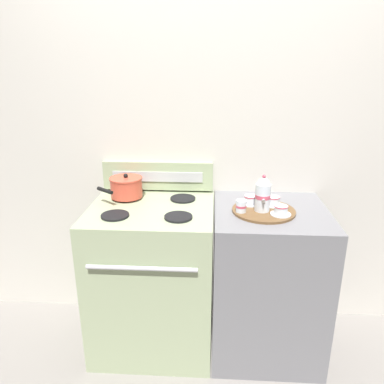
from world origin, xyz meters
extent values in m
plane|color=gray|center=(0.00, 0.00, 0.00)|extent=(6.00, 6.00, 0.00)
cube|color=beige|center=(0.00, 0.35, 1.10)|extent=(6.00, 0.05, 2.20)
cube|color=#9EAD84|center=(-0.33, 0.00, 0.46)|extent=(0.72, 0.64, 0.92)
cylinder|color=silver|center=(-0.33, -0.34, 0.72)|extent=(0.58, 0.02, 0.02)
cylinder|color=black|center=(-0.50, 0.14, 0.93)|extent=(0.15, 0.15, 0.01)
cylinder|color=black|center=(-0.15, 0.14, 0.93)|extent=(0.15, 0.15, 0.01)
cylinder|color=black|center=(-0.50, -0.14, 0.93)|extent=(0.15, 0.15, 0.01)
cylinder|color=black|center=(-0.15, -0.14, 0.93)|extent=(0.15, 0.15, 0.01)
cube|color=#9EAD84|center=(-0.33, 0.30, 1.03)|extent=(0.71, 0.05, 0.18)
cube|color=#B7B7BC|center=(-0.33, 0.27, 1.03)|extent=(0.58, 0.01, 0.06)
cube|color=slate|center=(0.37, 0.00, 0.46)|extent=(0.65, 0.64, 0.92)
cylinder|color=#D14C38|center=(-0.50, 0.14, 0.99)|extent=(0.19, 0.19, 0.11)
cylinder|color=#D14C38|center=(-0.50, 0.14, 1.05)|extent=(0.20, 0.20, 0.01)
sphere|color=black|center=(-0.50, 0.14, 1.07)|extent=(0.03, 0.03, 0.03)
cylinder|color=black|center=(-0.60, 0.02, 1.02)|extent=(0.11, 0.09, 0.02)
cylinder|color=brown|center=(0.32, -0.03, 0.93)|extent=(0.35, 0.35, 0.01)
cylinder|color=silver|center=(0.30, -0.04, 1.01)|extent=(0.08, 0.08, 0.16)
cylinder|color=#C6475B|center=(0.30, -0.04, 1.02)|extent=(0.09, 0.09, 0.02)
sphere|color=silver|center=(0.30, -0.04, 1.09)|extent=(0.07, 0.07, 0.07)
sphere|color=#C6475B|center=(0.30, -0.04, 1.14)|extent=(0.02, 0.02, 0.02)
cone|color=silver|center=(0.30, -0.11, 1.02)|extent=(0.03, 0.06, 0.05)
cylinder|color=silver|center=(0.38, 0.04, 0.94)|extent=(0.11, 0.11, 0.01)
cylinder|color=silver|center=(0.38, 0.04, 0.97)|extent=(0.07, 0.07, 0.05)
cylinder|color=#C6475B|center=(0.38, 0.04, 0.99)|extent=(0.07, 0.07, 0.01)
cylinder|color=silver|center=(0.25, 0.05, 0.94)|extent=(0.11, 0.11, 0.01)
cylinder|color=silver|center=(0.25, 0.05, 0.97)|extent=(0.07, 0.07, 0.05)
cylinder|color=#C6475B|center=(0.25, 0.05, 0.99)|extent=(0.07, 0.07, 0.01)
cylinder|color=silver|center=(0.40, -0.10, 0.94)|extent=(0.11, 0.11, 0.01)
cylinder|color=silver|center=(0.40, -0.10, 0.97)|extent=(0.07, 0.07, 0.05)
cylinder|color=#C6475B|center=(0.40, -0.10, 0.99)|extent=(0.07, 0.07, 0.01)
cylinder|color=silver|center=(0.19, -0.07, 0.97)|extent=(0.06, 0.06, 0.07)
cylinder|color=#C6475B|center=(0.19, -0.07, 0.97)|extent=(0.06, 0.06, 0.01)
camera|label=1|loc=(0.03, -2.00, 1.72)|focal=35.00mm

